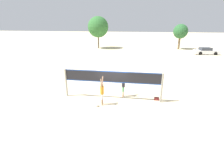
# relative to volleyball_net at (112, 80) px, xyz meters

# --- Properties ---
(ground_plane) EXTENTS (200.00, 200.00, 0.00)m
(ground_plane) POSITION_rel_volleyball_net_xyz_m (0.00, 0.00, -1.70)
(ground_plane) COLOR beige
(volleyball_net) EXTENTS (8.18, 0.14, 2.43)m
(volleyball_net) POSITION_rel_volleyball_net_xyz_m (0.00, 0.00, 0.00)
(volleyball_net) COLOR gray
(volleyball_net) RESTS_ON ground_plane
(player_spiker) EXTENTS (0.28, 0.72, 2.26)m
(player_spiker) POSITION_rel_volleyball_net_xyz_m (-0.58, -1.24, -0.51)
(player_spiker) COLOR tan
(player_spiker) RESTS_ON ground_plane
(player_blocker) EXTENTS (0.28, 0.72, 2.23)m
(player_blocker) POSITION_rel_volleyball_net_xyz_m (0.88, 0.62, -0.52)
(player_blocker) COLOR tan
(player_blocker) RESTS_ON ground_plane
(volleyball) EXTENTS (0.23, 0.23, 0.23)m
(volleyball) POSITION_rel_volleyball_net_xyz_m (-0.91, -1.59, -1.58)
(volleyball) COLOR white
(volleyball) RESTS_ON ground_plane
(gear_bag) EXTENTS (0.38, 0.25, 0.22)m
(gear_bag) POSITION_rel_volleyball_net_xyz_m (3.74, 0.36, -1.59)
(gear_bag) COLOR maroon
(gear_bag) RESTS_ON ground_plane
(parked_car_near) EXTENTS (4.75, 2.28, 1.33)m
(parked_car_near) POSITION_rel_volleyball_net_xyz_m (15.15, 24.08, -1.10)
(parked_car_near) COLOR silver
(parked_car_near) RESTS_ON ground_plane
(tree_left_cluster) EXTENTS (3.26, 3.26, 5.69)m
(tree_left_cluster) POSITION_rel_volleyball_net_xyz_m (11.10, 30.36, 2.31)
(tree_left_cluster) COLOR brown
(tree_left_cluster) RESTS_ON ground_plane
(tree_right_cluster) EXTENTS (4.85, 4.85, 7.40)m
(tree_right_cluster) POSITION_rel_volleyball_net_xyz_m (-7.96, 28.85, 3.27)
(tree_right_cluster) COLOR #4C3823
(tree_right_cluster) RESTS_ON ground_plane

